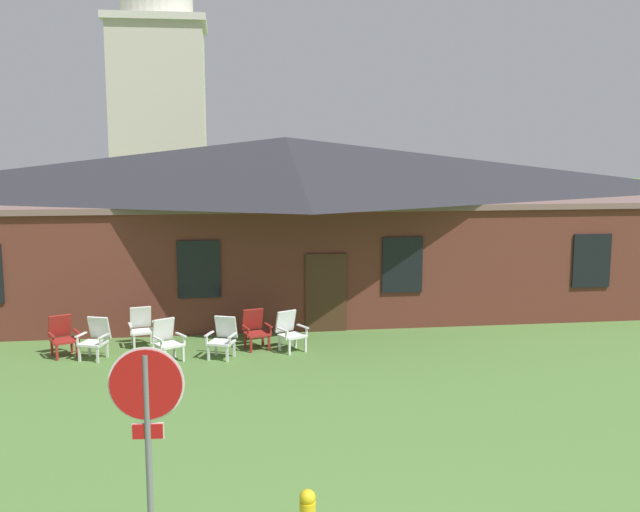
# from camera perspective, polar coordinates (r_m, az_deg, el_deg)

# --- Properties ---
(brick_building) EXTENTS (22.43, 10.40, 5.20)m
(brick_building) POSITION_cam_1_polar(r_m,az_deg,el_deg) (24.14, -2.68, 3.16)
(brick_building) COLOR brown
(brick_building) RESTS_ON ground
(dome_tower) EXTENTS (5.18, 5.18, 17.20)m
(dome_tower) POSITION_cam_1_polar(r_m,az_deg,el_deg) (40.97, -12.41, 12.39)
(dome_tower) COLOR beige
(dome_tower) RESTS_ON ground
(stop_sign) EXTENTS (0.80, 0.09, 2.84)m
(stop_sign) POSITION_cam_1_polar(r_m,az_deg,el_deg) (8.18, -13.28, -12.47)
(stop_sign) COLOR slate
(stop_sign) RESTS_ON ground
(lawn_chair_by_porch) EXTENTS (0.81, 0.85, 0.96)m
(lawn_chair_by_porch) POSITION_cam_1_polar(r_m,az_deg,el_deg) (18.42, -19.41, -5.82)
(lawn_chair_by_porch) COLOR maroon
(lawn_chair_by_porch) RESTS_ON ground
(lawn_chair_near_door) EXTENTS (0.77, 0.82, 0.96)m
(lawn_chair_near_door) POSITION_cam_1_polar(r_m,az_deg,el_deg) (17.96, -17.07, -6.07)
(lawn_chair_near_door) COLOR silver
(lawn_chair_near_door) RESTS_ON ground
(lawn_chair_left_end) EXTENTS (0.73, 0.77, 0.96)m
(lawn_chair_left_end) POSITION_cam_1_polar(r_m,az_deg,el_deg) (18.76, -13.70, -5.31)
(lawn_chair_left_end) COLOR silver
(lawn_chair_left_end) RESTS_ON ground
(lawn_chair_middle) EXTENTS (0.83, 0.86, 0.96)m
(lawn_chair_middle) POSITION_cam_1_polar(r_m,az_deg,el_deg) (17.41, -11.82, -6.33)
(lawn_chair_middle) COLOR silver
(lawn_chair_middle) RESTS_ON ground
(lawn_chair_right_end) EXTENTS (0.78, 0.83, 0.96)m
(lawn_chair_right_end) POSITION_cam_1_polar(r_m,az_deg,el_deg) (17.40, -7.54, -6.22)
(lawn_chair_right_end) COLOR white
(lawn_chair_right_end) RESTS_ON ground
(lawn_chair_far_side) EXTENTS (0.75, 0.80, 0.96)m
(lawn_chair_far_side) POSITION_cam_1_polar(r_m,az_deg,el_deg) (18.08, -5.07, -5.62)
(lawn_chair_far_side) COLOR maroon
(lawn_chair_far_side) RESTS_ON ground
(lawn_chair_under_eave) EXTENTS (0.81, 0.85, 0.96)m
(lawn_chair_under_eave) POSITION_cam_1_polar(r_m,az_deg,el_deg) (17.84, -2.38, -5.78)
(lawn_chair_under_eave) COLOR white
(lawn_chair_under_eave) RESTS_ON ground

